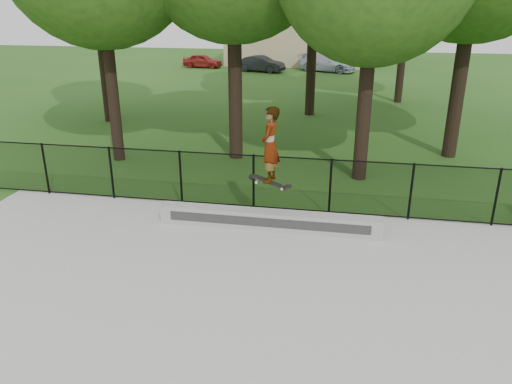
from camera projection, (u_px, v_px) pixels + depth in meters
ground at (186, 354)px, 7.99m from camera, size 100.00×100.00×0.00m
concrete_slab at (185, 352)px, 7.98m from camera, size 14.00×12.00×0.06m
grind_ledge at (269, 220)px, 12.09m from camera, size 5.39×0.40×0.46m
car_a at (203, 61)px, 40.56m from camera, size 3.29×1.61×1.09m
car_b at (261, 64)px, 38.25m from camera, size 3.51×2.12×1.20m
car_c at (327, 63)px, 38.36m from camera, size 4.41×3.07×1.28m
skater_airborne at (270, 146)px, 11.29m from camera, size 0.81×0.68×1.96m
chainlink_fence at (254, 182)px, 13.10m from camera, size 16.06×0.06×1.50m
distant_building at (300, 38)px, 42.36m from camera, size 12.40×6.40×4.30m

